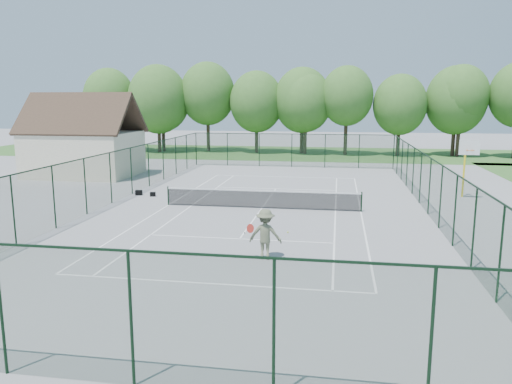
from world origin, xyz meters
TOP-DOWN VIEW (x-y plane):
  - ground at (0.00, 0.00)m, footprint 140.00×140.00m
  - grass_far at (0.00, 30.00)m, footprint 80.00×16.00m
  - court_lines at (0.00, 0.00)m, footprint 11.05×23.85m
  - tennis_net at (0.00, 0.00)m, footprint 11.08×0.08m
  - fence_enclosure at (0.00, 0.00)m, footprint 18.05×36.05m
  - utility_building at (-16.00, 10.00)m, footprint 8.60×6.27m
  - tree_line_far at (0.00, 30.00)m, footprint 39.40×6.40m
  - basketball_goal at (11.97, 4.94)m, footprint 1.20×1.43m
  - sports_bag_a at (-8.39, 2.62)m, footprint 0.42×0.26m
  - sports_bag_b at (-7.36, 2.38)m, footprint 0.40×0.31m
  - tennis_player at (1.51, -8.94)m, footprint 1.72×0.81m

SIDE VIEW (x-z plane):
  - ground at x=0.00m, z-range 0.00..0.00m
  - court_lines at x=0.00m, z-range 0.00..0.01m
  - grass_far at x=0.00m, z-range 0.00..0.01m
  - sports_bag_b at x=-7.36m, z-range 0.00..0.27m
  - sports_bag_a at x=-8.39m, z-range 0.00..0.33m
  - tennis_net at x=0.00m, z-range 0.03..1.13m
  - tennis_player at x=1.51m, z-range 0.00..1.94m
  - fence_enclosure at x=0.00m, z-range 0.05..3.07m
  - basketball_goal at x=11.97m, z-range 0.74..4.39m
  - utility_building at x=-16.00m, z-range -0.20..6.44m
  - tree_line_far at x=0.00m, z-range 1.14..10.84m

